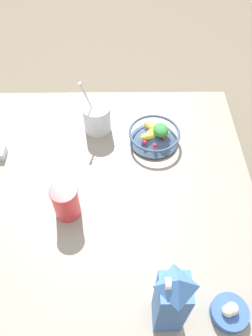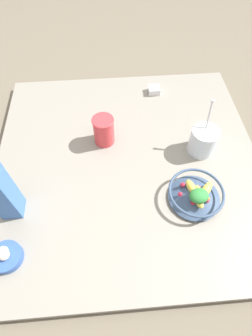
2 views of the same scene
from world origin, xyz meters
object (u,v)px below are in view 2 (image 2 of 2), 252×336
spice_jar (154,90)px  yogurt_tub (203,140)px  fruit_bowl (196,194)px  drinking_cup (104,130)px  garlic_bowl (6,256)px

spice_jar → yogurt_tub: bearing=110.8°
fruit_bowl → spice_jar: bearing=-83.8°
yogurt_tub → drinking_cup: yogurt_tub is taller
spice_jar → garlic_bowl: garlic_bowl is taller
yogurt_tub → garlic_bowl: bearing=28.2°
drinking_cup → garlic_bowl: (0.33, 0.47, -0.05)m
drinking_cup → spice_jar: 0.39m
fruit_bowl → spice_jar: size_ratio=3.73×
yogurt_tub → garlic_bowl: size_ratio=2.20×
spice_jar → garlic_bowl: bearing=52.6°
fruit_bowl → garlic_bowl: size_ratio=1.95×
drinking_cup → garlic_bowl: drinking_cup is taller
fruit_bowl → garlic_bowl: bearing=14.1°
fruit_bowl → yogurt_tub: bearing=-108.7°
yogurt_tub → spice_jar: size_ratio=4.21×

